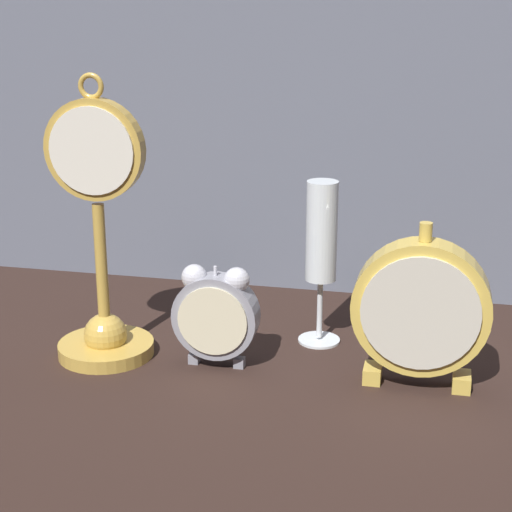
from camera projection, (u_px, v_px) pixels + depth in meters
name	position (u px, v px, depth m)	size (l,w,h in m)	color
ground_plane	(241.00, 383.00, 0.96)	(4.00, 4.00, 0.00)	black
fabric_backdrop_drape	(295.00, 92.00, 1.18)	(1.75, 0.01, 0.57)	slate
pocket_watch_on_stand	(101.00, 259.00, 1.00)	(0.12, 0.11, 0.34)	gold
alarm_clock_twin_bell	(216.00, 311.00, 0.99)	(0.10, 0.03, 0.12)	gray
mantel_clock_silver	(421.00, 309.00, 0.93)	(0.15, 0.04, 0.19)	gold
champagne_flute	(321.00, 244.00, 1.03)	(0.05, 0.05, 0.21)	silver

